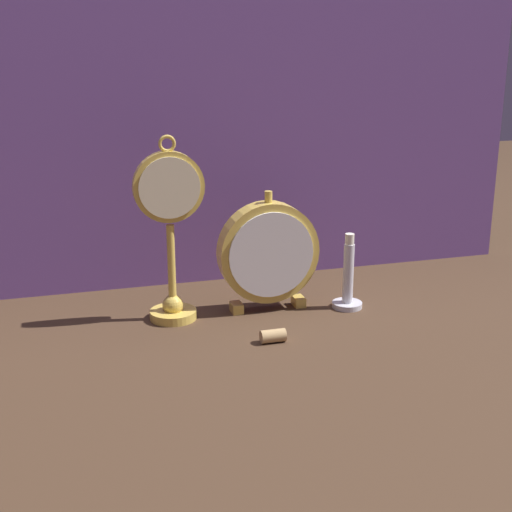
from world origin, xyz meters
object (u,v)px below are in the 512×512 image
object	(u,v)px
mantel_clock_silver	(268,253)
wine_cork	(273,336)
brass_candlestick	(348,283)
pocket_watch_on_stand	(170,233)

from	to	relation	value
mantel_clock_silver	wine_cork	distance (m)	0.18
brass_candlestick	wine_cork	bearing A→B (deg)	-148.07
mantel_clock_silver	pocket_watch_on_stand	bearing A→B (deg)	178.78
pocket_watch_on_stand	brass_candlestick	xyz separation A→B (m)	(0.32, -0.04, -0.11)
mantel_clock_silver	brass_candlestick	xyz separation A→B (m)	(0.15, -0.03, -0.06)
brass_candlestick	wine_cork	world-z (taller)	brass_candlestick
pocket_watch_on_stand	wine_cork	size ratio (longest dim) A/B	7.85
mantel_clock_silver	brass_candlestick	size ratio (longest dim) A/B	1.57
mantel_clock_silver	brass_candlestick	bearing A→B (deg)	-12.36
mantel_clock_silver	brass_candlestick	distance (m)	0.16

